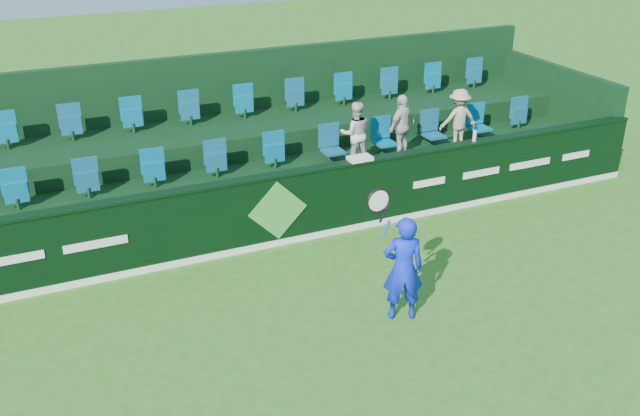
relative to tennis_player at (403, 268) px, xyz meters
name	(u,v)px	position (x,y,z in m)	size (l,w,h in m)	color
ground	(383,370)	(-0.85, -1.03, -0.85)	(60.00, 60.00, 0.00)	#2B6E1A
sponsor_hoarding	(276,209)	(-0.85, 2.97, -0.17)	(16.00, 0.25, 1.35)	black
stand_tier_front	(256,200)	(-0.85, 4.07, -0.45)	(16.00, 2.00, 0.80)	black
stand_tier_back	(225,156)	(-0.85, 5.97, -0.20)	(16.00, 1.80, 1.30)	black
stand_rear	(218,124)	(-0.85, 6.42, 0.37)	(16.00, 4.10, 2.60)	black
seat_row_front	(247,159)	(-0.85, 4.47, 0.25)	(13.50, 0.50, 0.60)	#046489
seat_row_back	(218,109)	(-0.85, 6.27, 0.75)	(13.50, 0.50, 0.60)	#046489
tennis_player	(403,268)	(0.00, 0.00, 0.00)	(1.11, 0.57, 2.30)	#0D24E0
spectator_left	(355,133)	(1.27, 4.09, 0.59)	(0.62, 0.48, 1.28)	beige
spectator_middle	(402,126)	(2.32, 4.09, 0.61)	(0.76, 0.32, 1.30)	beige
spectator_right	(459,119)	(3.68, 4.09, 0.58)	(0.81, 0.47, 1.26)	tan
towel	(360,158)	(0.80, 2.97, 0.54)	(0.43, 0.28, 0.06)	white
drinks_bottle	(475,136)	(3.29, 2.97, 0.62)	(0.07, 0.07, 0.22)	silver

